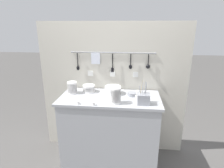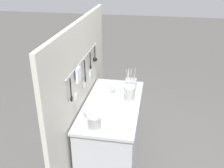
% 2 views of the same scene
% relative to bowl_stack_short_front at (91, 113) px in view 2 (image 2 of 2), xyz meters
% --- Properties ---
extents(ground_plane, '(20.00, 20.00, 0.00)m').
position_rel_bowl_stack_short_front_xyz_m(ground_plane, '(0.30, -0.16, -1.00)').
color(ground_plane, '#514F4C').
extents(counter, '(1.25, 0.61, 0.95)m').
position_rel_bowl_stack_short_front_xyz_m(counter, '(0.30, -0.16, -0.52)').
color(counter, '#ADAFB5').
rests_on(counter, ground).
extents(back_wall, '(2.05, 0.09, 1.86)m').
position_rel_bowl_stack_short_front_xyz_m(back_wall, '(0.30, 0.18, -0.06)').
color(back_wall, beige).
rests_on(back_wall, ground).
extents(bowl_stack_short_front, '(0.16, 0.16, 0.09)m').
position_rel_bowl_stack_short_front_xyz_m(bowl_stack_short_front, '(0.00, 0.00, 0.00)').
color(bowl_stack_short_front, white).
rests_on(bowl_stack_short_front, counter).
extents(bowl_stack_wide_centre, '(0.12, 0.12, 0.15)m').
position_rel_bowl_stack_short_front_xyz_m(bowl_stack_wide_centre, '(-0.20, -0.08, 0.03)').
color(bowl_stack_wide_centre, white).
rests_on(bowl_stack_wide_centre, counter).
extents(bowl_stack_back_corner, '(0.11, 0.11, 0.19)m').
position_rel_bowl_stack_short_front_xyz_m(bowl_stack_back_corner, '(0.39, -0.34, 0.05)').
color(bowl_stack_back_corner, white).
rests_on(bowl_stack_back_corner, counter).
extents(plate_stack, '(0.21, 0.21, 0.10)m').
position_rel_bowl_stack_short_front_xyz_m(plate_stack, '(0.33, -0.04, 0.00)').
color(plate_stack, white).
rests_on(plate_stack, counter).
extents(steel_mixing_bowl, '(0.11, 0.11, 0.04)m').
position_rel_bowl_stack_short_front_xyz_m(steel_mixing_bowl, '(0.58, -0.09, -0.03)').
color(steel_mixing_bowl, '#93969E').
rests_on(steel_mixing_bowl, counter).
extents(cutlery_caddy, '(0.14, 0.14, 0.28)m').
position_rel_bowl_stack_short_front_xyz_m(cutlery_caddy, '(0.71, -0.32, 0.02)').
color(cutlery_caddy, '#93969E').
rests_on(cutlery_caddy, counter).
extents(cup_edge_near, '(0.04, 0.04, 0.04)m').
position_rel_bowl_stack_short_front_xyz_m(cup_edge_near, '(0.40, -0.22, -0.03)').
color(cup_edge_near, white).
rests_on(cup_edge_near, counter).
extents(cup_front_right, '(0.04, 0.04, 0.04)m').
position_rel_bowl_stack_short_front_xyz_m(cup_front_right, '(0.15, -0.43, -0.03)').
color(cup_front_right, white).
rests_on(cup_front_right, counter).
extents(cup_edge_far, '(0.04, 0.04, 0.04)m').
position_rel_bowl_stack_short_front_xyz_m(cup_edge_far, '(0.64, -0.16, -0.03)').
color(cup_edge_far, white).
rests_on(cup_edge_far, counter).
extents(cup_back_left, '(0.04, 0.04, 0.04)m').
position_rel_bowl_stack_short_front_xyz_m(cup_back_left, '(0.65, 0.02, -0.03)').
color(cup_back_left, white).
rests_on(cup_back_left, counter).
extents(cup_back_right, '(0.04, 0.04, 0.04)m').
position_rel_bowl_stack_short_front_xyz_m(cup_back_right, '(-0.02, -0.42, -0.03)').
color(cup_back_right, white).
rests_on(cup_back_right, counter).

